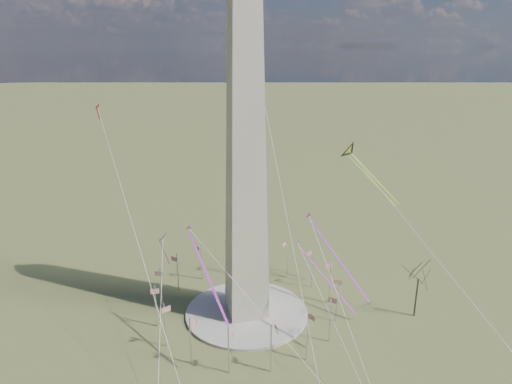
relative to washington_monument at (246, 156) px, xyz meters
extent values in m
plane|color=#505A2D|center=(0.00, 0.00, -47.95)|extent=(2000.00, 2000.00, 0.00)
cylinder|color=#ADA79F|center=(0.00, 0.00, -47.55)|extent=(36.00, 36.00, 0.80)
cylinder|color=silver|center=(26.00, 0.00, -41.45)|extent=(0.36, 0.36, 13.00)
cube|color=red|center=(26.00, 1.30, -36.15)|extent=(2.40, 0.08, 1.50)
cylinder|color=silver|center=(24.02, 9.95, -41.45)|extent=(0.36, 0.36, 13.00)
cube|color=red|center=(23.52, 11.15, -36.15)|extent=(2.25, 0.99, 1.50)
cylinder|color=silver|center=(18.38, 18.38, -41.45)|extent=(0.36, 0.36, 13.00)
cube|color=red|center=(17.47, 19.30, -36.15)|extent=(1.75, 1.75, 1.50)
cylinder|color=silver|center=(9.95, 24.02, -41.45)|extent=(0.36, 0.36, 13.00)
cube|color=red|center=(8.75, 24.52, -36.15)|extent=(0.99, 2.25, 1.50)
cylinder|color=silver|center=(0.00, 26.00, -41.45)|extent=(0.36, 0.36, 13.00)
cube|color=red|center=(-1.30, 26.00, -36.15)|extent=(0.08, 2.40, 1.50)
cylinder|color=silver|center=(-9.95, 24.02, -41.45)|extent=(0.36, 0.36, 13.00)
cube|color=red|center=(-11.15, 23.52, -36.15)|extent=(0.99, 2.25, 1.50)
cylinder|color=silver|center=(-18.38, 18.38, -41.45)|extent=(0.36, 0.36, 13.00)
cube|color=red|center=(-19.30, 17.47, -36.15)|extent=(1.75, 1.75, 1.50)
cylinder|color=silver|center=(-24.02, 9.95, -41.45)|extent=(0.36, 0.36, 13.00)
cube|color=red|center=(-24.52, 8.75, -36.15)|extent=(2.25, 0.99, 1.50)
cylinder|color=silver|center=(-26.00, 0.00, -41.45)|extent=(0.36, 0.36, 13.00)
cube|color=red|center=(-26.00, -1.30, -36.15)|extent=(2.40, 0.08, 1.50)
cylinder|color=silver|center=(-24.02, -9.95, -41.45)|extent=(0.36, 0.36, 13.00)
cube|color=red|center=(-23.52, -11.15, -36.15)|extent=(2.25, 0.99, 1.50)
cylinder|color=silver|center=(-18.38, -18.38, -41.45)|extent=(0.36, 0.36, 13.00)
cube|color=red|center=(-17.47, -19.30, -36.15)|extent=(1.75, 1.75, 1.50)
cylinder|color=silver|center=(-9.95, -24.02, -41.45)|extent=(0.36, 0.36, 13.00)
cube|color=red|center=(-8.75, -24.52, -36.15)|extent=(0.99, 2.25, 1.50)
cylinder|color=silver|center=(0.00, -26.00, -41.45)|extent=(0.36, 0.36, 13.00)
cube|color=red|center=(1.30, -26.00, -36.15)|extent=(0.08, 2.40, 1.50)
cylinder|color=silver|center=(9.95, -24.02, -41.45)|extent=(0.36, 0.36, 13.00)
cube|color=red|center=(11.15, -23.52, -36.15)|extent=(0.99, 2.25, 1.50)
cylinder|color=silver|center=(18.38, -18.38, -41.45)|extent=(0.36, 0.36, 13.00)
cube|color=red|center=(19.30, -17.47, -36.15)|extent=(1.75, 1.75, 1.50)
cylinder|color=silver|center=(24.02, -9.95, -41.45)|extent=(0.36, 0.36, 13.00)
cube|color=red|center=(24.52, -8.75, -36.15)|extent=(2.25, 0.99, 1.50)
cylinder|color=#443429|center=(47.51, -13.10, -41.82)|extent=(0.48, 0.48, 12.26)
cube|color=yellow|center=(42.56, 7.09, -11.29)|extent=(9.04, 15.49, 12.30)
cube|color=yellow|center=(40.61, 5.98, -11.29)|extent=(9.04, 15.49, 12.30)
cube|color=#3D1768|center=(-22.60, 5.82, -23.43)|extent=(2.54, 3.55, 2.67)
cube|color=#F22647|center=(-22.60, 5.82, -27.85)|extent=(2.75, 2.40, 9.24)
cube|color=#F22647|center=(20.12, -17.29, -24.21)|extent=(8.28, 21.26, 14.04)
cube|color=#F22647|center=(-13.30, -16.09, -25.49)|extent=(6.26, 22.04, 14.16)
cube|color=#F22647|center=(24.20, -1.53, -38.91)|extent=(11.44, 20.05, 14.14)
cube|color=red|center=(-38.55, 29.86, 10.44)|extent=(1.25, 1.94, 1.72)
cube|color=red|center=(-38.55, 29.86, 8.55)|extent=(0.65, 1.49, 3.95)
cube|color=white|center=(11.31, 39.03, 29.76)|extent=(1.70, 2.44, 1.85)
cube|color=white|center=(11.31, 39.03, 27.73)|extent=(1.27, 1.33, 4.25)
camera|label=1|loc=(-26.00, -114.83, 27.56)|focal=32.00mm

